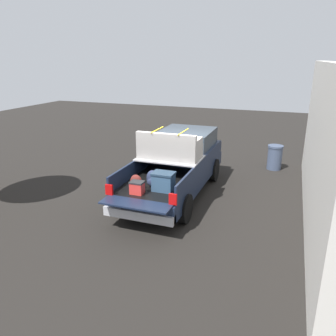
% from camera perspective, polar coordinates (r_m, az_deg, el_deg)
% --- Properties ---
extents(ground_plane, '(40.00, 40.00, 0.00)m').
position_cam_1_polar(ground_plane, '(11.04, 1.09, -4.51)').
color(ground_plane, black).
extents(pickup_truck, '(6.05, 2.06, 2.23)m').
position_cam_1_polar(pickup_truck, '(11.03, 1.77, 0.85)').
color(pickup_truck, '#162138').
rests_on(pickup_truck, ground_plane).
extents(building_facade, '(10.23, 0.36, 4.19)m').
position_cam_1_polar(building_facade, '(9.66, 24.66, 3.56)').
color(building_facade, silver).
rests_on(building_facade, ground_plane).
extents(trash_can, '(0.60, 0.60, 0.98)m').
position_cam_1_polar(trash_can, '(14.05, 17.79, 1.77)').
color(trash_can, '#3F4C66').
rests_on(trash_can, ground_plane).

